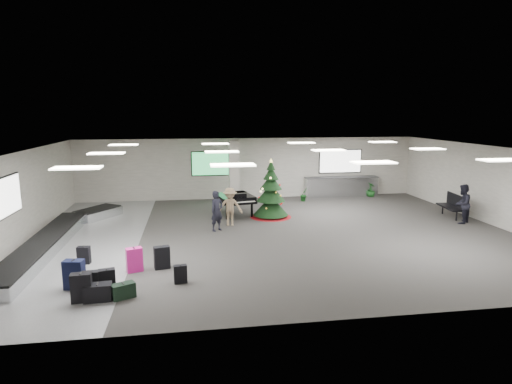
{
  "coord_description": "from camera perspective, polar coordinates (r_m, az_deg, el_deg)",
  "views": [
    {
      "loc": [
        -3.12,
        -15.42,
        4.53
      ],
      "look_at": [
        -0.6,
        1.0,
        1.44
      ],
      "focal_mm": 30.0,
      "sensor_mm": 36.0,
      "label": 1
    }
  ],
  "objects": [
    {
      "name": "traveler_a",
      "position": [
        16.61,
        -5.24,
        -2.53
      ],
      "size": [
        0.68,
        0.65,
        1.57
      ],
      "primitive_type": "imported",
      "rotation": [
        0.0,
        0.0,
        0.65
      ],
      "color": "black",
      "rests_on": "ground"
    },
    {
      "name": "traveler_b",
      "position": [
        17.33,
        -3.49,
        -1.97
      ],
      "size": [
        1.05,
        0.65,
        1.56
      ],
      "primitive_type": "imported",
      "rotation": [
        0.0,
        0.0,
        -0.08
      ],
      "color": "#987D5E",
      "rests_on": "ground"
    },
    {
      "name": "christmas_tree",
      "position": [
        18.7,
        1.99,
        -0.69
      ],
      "size": [
        1.82,
        1.82,
        2.6
      ],
      "color": "#6C0C09",
      "rests_on": "ground"
    },
    {
      "name": "black_duffel",
      "position": [
        11.38,
        -20.32,
        -12.44
      ],
      "size": [
        0.67,
        0.4,
        0.45
      ],
      "rotation": [
        0.0,
        0.0,
        0.07
      ],
      "color": "black",
      "rests_on": "ground"
    },
    {
      "name": "suitcase_0",
      "position": [
        11.72,
        -21.19,
        -11.29
      ],
      "size": [
        0.42,
        0.26,
        0.65
      ],
      "rotation": [
        0.0,
        0.0,
        0.1
      ],
      "color": "black",
      "rests_on": "ground"
    },
    {
      "name": "suitcase_8",
      "position": [
        14.1,
        -21.97,
        -7.82
      ],
      "size": [
        0.39,
        0.24,
        0.56
      ],
      "rotation": [
        0.0,
        0.0,
        -0.09
      ],
      "color": "black",
      "rests_on": "ground"
    },
    {
      "name": "suitcase_3",
      "position": [
        13.0,
        -12.43,
        -8.52
      ],
      "size": [
        0.49,
        0.34,
        0.69
      ],
      "rotation": [
        0.0,
        0.0,
        0.22
      ],
      "color": "black",
      "rests_on": "ground"
    },
    {
      "name": "suitcase_1",
      "position": [
        11.72,
        -19.23,
        -11.14
      ],
      "size": [
        0.44,
        0.3,
        0.65
      ],
      "rotation": [
        0.0,
        0.0,
        0.23
      ],
      "color": "black",
      "rests_on": "ground"
    },
    {
      "name": "green_duffel",
      "position": [
        11.35,
        -17.28,
        -12.45
      ],
      "size": [
        0.63,
        0.5,
        0.4
      ],
      "rotation": [
        0.0,
        0.0,
        0.46
      ],
      "color": "black",
      "rests_on": "ground"
    },
    {
      "name": "traveler_bench",
      "position": [
        19.58,
        25.82,
        -1.45
      ],
      "size": [
        1.01,
        0.98,
        1.64
      ],
      "primitive_type": "imported",
      "rotation": [
        0.0,
        0.0,
        3.8
      ],
      "color": "black",
      "rests_on": "ground"
    },
    {
      "name": "room_envelope",
      "position": [
        16.47,
        0.92,
        2.87
      ],
      "size": [
        18.02,
        14.02,
        3.21
      ],
      "color": "#A29E94",
      "rests_on": "ground"
    },
    {
      "name": "grand_piano",
      "position": [
        19.07,
        -2.81,
        -0.84
      ],
      "size": [
        1.79,
        2.14,
        1.08
      ],
      "rotation": [
        0.0,
        0.0,
        0.21
      ],
      "color": "black",
      "rests_on": "ground"
    },
    {
      "name": "baggage_carousel",
      "position": [
        16.62,
        -25.02,
        -5.53
      ],
      "size": [
        2.28,
        9.71,
        0.43
      ],
      "color": "silver",
      "rests_on": "ground"
    },
    {
      "name": "bench",
      "position": [
        20.6,
        24.71,
        -1.49
      ],
      "size": [
        0.75,
        1.67,
        1.02
      ],
      "rotation": [
        0.0,
        0.0,
        -0.13
      ],
      "color": "black",
      "rests_on": "ground"
    },
    {
      "name": "potted_plant_right",
      "position": [
        24.11,
        15.11,
        0.28
      ],
      "size": [
        0.59,
        0.59,
        0.77
      ],
      "primitive_type": "imported",
      "rotation": [
        0.0,
        0.0,
        2.09
      ],
      "color": "#133D19",
      "rests_on": "ground"
    },
    {
      "name": "potted_plant_left",
      "position": [
        22.28,
        6.39,
        -0.32
      ],
      "size": [
        0.5,
        0.48,
        0.71
      ],
      "primitive_type": "imported",
      "rotation": [
        0.0,
        0.0,
        0.58
      ],
      "color": "#133D19",
      "rests_on": "ground"
    },
    {
      "name": "ground",
      "position": [
        16.37,
        2.61,
        -5.53
      ],
      "size": [
        18.0,
        18.0,
        0.0
      ],
      "primitive_type": "plane",
      "color": "#33312F",
      "rests_on": "ground"
    },
    {
      "name": "navy_suitcase",
      "position": [
        12.25,
        -23.07,
        -10.09
      ],
      "size": [
        0.55,
        0.37,
        0.8
      ],
      "rotation": [
        0.0,
        0.0,
        -0.17
      ],
      "color": "black",
      "rests_on": "ground"
    },
    {
      "name": "suitcase_7",
      "position": [
        11.89,
        -10.04,
        -10.72
      ],
      "size": [
        0.37,
        0.23,
        0.52
      ],
      "rotation": [
        0.0,
        0.0,
        0.13
      ],
      "color": "black",
      "rests_on": "ground"
    },
    {
      "name": "suitcase_5",
      "position": [
        11.4,
        -22.24,
        -11.73
      ],
      "size": [
        0.5,
        0.3,
        0.74
      ],
      "rotation": [
        0.0,
        0.0,
        0.09
      ],
      "color": "black",
      "rests_on": "ground"
    },
    {
      "name": "service_counter",
      "position": [
        23.85,
        11.3,
        0.73
      ],
      "size": [
        4.05,
        0.65,
        1.08
      ],
      "color": "silver",
      "rests_on": "ground"
    },
    {
      "name": "pink_suitcase",
      "position": [
        12.96,
        -15.91,
        -8.67
      ],
      "size": [
        0.51,
        0.38,
        0.72
      ],
      "rotation": [
        0.0,
        0.0,
        0.32
      ],
      "color": "#D31B84",
      "rests_on": "ground"
    }
  ]
}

